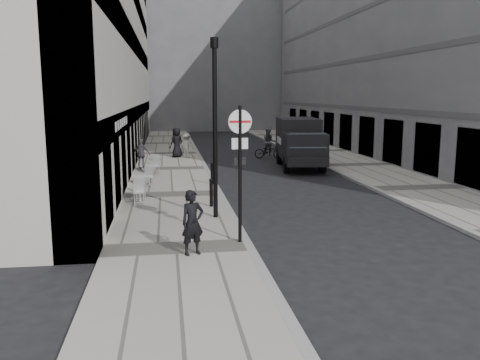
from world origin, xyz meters
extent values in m
plane|color=black|center=(0.00, 0.00, 0.00)|extent=(120.00, 120.00, 0.00)
cube|color=#A19E92|center=(-2.00, 18.00, 0.06)|extent=(4.00, 60.00, 0.12)
cube|color=#A19E92|center=(9.00, 18.00, 0.06)|extent=(4.00, 60.00, 0.12)
cube|color=#B3AFA3|center=(-6.00, 24.50, 9.00)|extent=(4.00, 45.00, 18.00)
cube|color=slate|center=(14.00, 24.50, 10.00)|extent=(6.00, 45.00, 20.00)
cube|color=slate|center=(1.50, 56.00, 11.00)|extent=(24.00, 16.00, 22.00)
imported|color=black|center=(-1.58, 2.04, 0.97)|extent=(0.73, 0.61, 1.71)
cylinder|color=black|center=(-0.20, 3.00, 2.04)|extent=(0.10, 0.10, 3.84)
cylinder|color=white|center=(-0.20, 3.00, 3.52)|extent=(0.66, 0.10, 0.66)
cube|color=#B21414|center=(-0.20, 2.98, 3.52)|extent=(0.60, 0.07, 0.07)
cube|color=white|center=(-0.20, 3.03, 2.92)|extent=(0.46, 0.07, 0.31)
cylinder|color=black|center=(-0.60, 6.03, 2.99)|extent=(0.15, 0.15, 5.73)
cylinder|color=black|center=(-0.60, 6.03, 5.90)|extent=(0.27, 0.27, 0.33)
cylinder|color=black|center=(-0.60, 7.72, 0.61)|extent=(0.13, 0.13, 0.98)
cylinder|color=black|center=(-0.15, 12.44, 0.60)|extent=(0.13, 0.13, 0.95)
cylinder|color=black|center=(4.26, 16.03, 0.45)|extent=(0.42, 0.93, 0.90)
cylinder|color=black|center=(6.22, 15.80, 0.45)|extent=(0.42, 0.93, 0.90)
cylinder|color=black|center=(4.71, 19.82, 0.45)|extent=(0.42, 0.93, 0.90)
cylinder|color=black|center=(6.67, 19.59, 0.45)|extent=(0.42, 0.93, 0.90)
cube|color=black|center=(5.59, 18.81, 1.74)|extent=(2.71, 4.28, 2.24)
cube|color=black|center=(5.23, 15.81, 1.40)|extent=(2.47, 2.27, 1.57)
cube|color=#1E2328|center=(5.13, 14.97, 1.85)|extent=(2.00, 0.62, 0.83)
imported|color=black|center=(4.57, 22.44, 0.50)|extent=(2.01, 1.11, 1.00)
imported|color=#5A5A5F|center=(4.57, 22.44, 1.11)|extent=(1.06, 0.91, 1.88)
imported|color=#4F4F53|center=(-3.60, 17.75, 0.97)|extent=(1.08, 0.70, 1.70)
imported|color=#A8A49B|center=(-0.90, 22.85, 0.94)|extent=(1.21, 1.08, 1.63)
imported|color=black|center=(-1.54, 23.10, 1.10)|extent=(1.15, 1.06, 1.97)
cylinder|color=silver|center=(-3.04, 12.78, 0.13)|extent=(0.43, 0.43, 0.03)
cylinder|color=silver|center=(-3.04, 12.78, 0.49)|extent=(0.06, 0.06, 0.73)
cylinder|color=silver|center=(-3.04, 12.78, 0.86)|extent=(0.69, 0.69, 0.03)
cylinder|color=silver|center=(-3.29, 9.05, 0.14)|extent=(0.48, 0.48, 0.03)
cylinder|color=silver|center=(-3.29, 9.05, 0.53)|extent=(0.07, 0.07, 0.80)
cylinder|color=silver|center=(-3.29, 9.05, 0.93)|extent=(0.76, 0.76, 0.03)
cylinder|color=#BDBDBF|center=(-2.80, 16.12, 0.14)|extent=(0.46, 0.46, 0.03)
cylinder|color=#BDBDBF|center=(-2.80, 16.12, 0.52)|extent=(0.06, 0.06, 0.77)
cylinder|color=#BDBDBF|center=(-2.80, 16.12, 0.90)|extent=(0.73, 0.73, 0.03)
camera|label=1|loc=(-2.20, -10.79, 4.25)|focal=38.00mm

